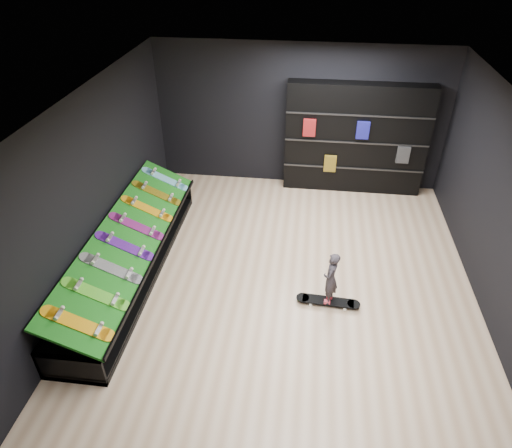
# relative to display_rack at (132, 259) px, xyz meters

# --- Properties ---
(floor) EXTENTS (6.00, 7.00, 0.01)m
(floor) POSITION_rel_display_rack_xyz_m (2.55, 0.00, -0.25)
(floor) COLOR beige
(floor) RESTS_ON ground
(ceiling) EXTENTS (6.00, 7.00, 0.01)m
(ceiling) POSITION_rel_display_rack_xyz_m (2.55, 0.00, 2.75)
(ceiling) COLOR white
(ceiling) RESTS_ON ground
(wall_back) EXTENTS (6.00, 0.02, 3.00)m
(wall_back) POSITION_rel_display_rack_xyz_m (2.55, 3.50, 1.25)
(wall_back) COLOR black
(wall_back) RESTS_ON ground
(wall_front) EXTENTS (6.00, 0.02, 3.00)m
(wall_front) POSITION_rel_display_rack_xyz_m (2.55, -3.50, 1.25)
(wall_front) COLOR black
(wall_front) RESTS_ON ground
(wall_left) EXTENTS (0.02, 7.00, 3.00)m
(wall_left) POSITION_rel_display_rack_xyz_m (-0.45, 0.00, 1.25)
(wall_left) COLOR black
(wall_left) RESTS_ON ground
(wall_right) EXTENTS (0.02, 7.00, 3.00)m
(wall_right) POSITION_rel_display_rack_xyz_m (5.55, 0.00, 1.25)
(wall_right) COLOR black
(wall_right) RESTS_ON ground
(display_rack) EXTENTS (0.90, 4.50, 0.50)m
(display_rack) POSITION_rel_display_rack_xyz_m (0.00, 0.00, 0.00)
(display_rack) COLOR black
(display_rack) RESTS_ON ground
(turf_ramp) EXTENTS (0.92, 4.50, 0.46)m
(turf_ramp) POSITION_rel_display_rack_xyz_m (0.05, 0.00, 0.46)
(turf_ramp) COLOR #105F0F
(turf_ramp) RESTS_ON display_rack
(back_shelving) EXTENTS (2.88, 0.34, 2.30)m
(back_shelving) POSITION_rel_display_rack_xyz_m (3.73, 3.32, 0.90)
(back_shelving) COLOR black
(back_shelving) RESTS_ON ground
(floor_skateboard) EXTENTS (0.99, 0.28, 0.09)m
(floor_skateboard) POSITION_rel_display_rack_xyz_m (3.24, -0.40, -0.21)
(floor_skateboard) COLOR black
(floor_skateboard) RESTS_ON ground
(child) EXTENTS (0.19, 0.23, 0.53)m
(child) POSITION_rel_display_rack_xyz_m (3.24, -0.40, 0.11)
(child) COLOR black
(child) RESTS_ON floor_skateboard
(display_board_0) EXTENTS (0.93, 0.22, 0.50)m
(display_board_0) POSITION_rel_display_rack_xyz_m (0.06, -1.90, 0.49)
(display_board_0) COLOR yellow
(display_board_0) RESTS_ON turf_ramp
(display_board_1) EXTENTS (0.93, 0.22, 0.50)m
(display_board_1) POSITION_rel_display_rack_xyz_m (0.06, -1.36, 0.49)
(display_board_1) COLOR green
(display_board_1) RESTS_ON turf_ramp
(display_board_2) EXTENTS (0.93, 0.22, 0.50)m
(display_board_2) POSITION_rel_display_rack_xyz_m (0.06, -0.81, 0.49)
(display_board_2) COLOR black
(display_board_2) RESTS_ON turf_ramp
(display_board_3) EXTENTS (0.93, 0.22, 0.50)m
(display_board_3) POSITION_rel_display_rack_xyz_m (0.06, -0.27, 0.49)
(display_board_3) COLOR purple
(display_board_3) RESTS_ON turf_ramp
(display_board_4) EXTENTS (0.93, 0.22, 0.50)m
(display_board_4) POSITION_rel_display_rack_xyz_m (0.06, 0.27, 0.49)
(display_board_4) COLOR #2626BF
(display_board_4) RESTS_ON turf_ramp
(display_board_5) EXTENTS (0.93, 0.22, 0.50)m
(display_board_5) POSITION_rel_display_rack_xyz_m (0.06, 0.81, 0.49)
(display_board_5) COLOR orange
(display_board_5) RESTS_ON turf_ramp
(display_board_6) EXTENTS (0.93, 0.22, 0.50)m
(display_board_6) POSITION_rel_display_rack_xyz_m (0.06, 1.36, 0.49)
(display_board_6) COLOR yellow
(display_board_6) RESTS_ON turf_ramp
(display_board_7) EXTENTS (0.93, 0.22, 0.50)m
(display_board_7) POSITION_rel_display_rack_xyz_m (0.06, 1.90, 0.49)
(display_board_7) COLOR #0CB2E5
(display_board_7) RESTS_ON turf_ramp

